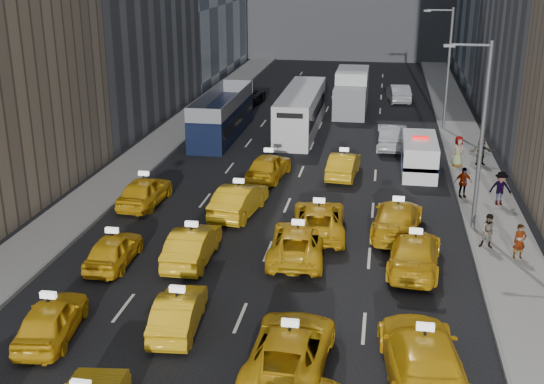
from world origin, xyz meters
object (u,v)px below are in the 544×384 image
(nypd_van, at_px, (419,156))
(pedestrian_0, at_px, (520,242))
(double_decker, at_px, (222,115))
(box_truck, at_px, (351,92))
(city_bus, at_px, (301,111))

(nypd_van, distance_m, pedestrian_0, 12.87)
(double_decker, relative_size, pedestrian_0, 7.00)
(double_decker, bearing_deg, box_truck, 43.81)
(city_bus, distance_m, box_truck, 8.07)
(double_decker, distance_m, city_bus, 5.90)
(city_bus, bearing_deg, nypd_van, -43.66)
(double_decker, relative_size, box_truck, 1.41)
(nypd_van, xyz_separation_m, pedestrian_0, (3.78, -12.30, -0.09))
(nypd_van, distance_m, box_truck, 16.99)
(city_bus, xyz_separation_m, pedestrian_0, (12.13, -21.18, -0.61))
(box_truck, height_order, pedestrian_0, box_truck)
(double_decker, xyz_separation_m, box_truck, (8.79, 9.58, 0.15))
(double_decker, distance_m, box_truck, 13.00)
(city_bus, relative_size, pedestrian_0, 7.82)
(nypd_van, xyz_separation_m, box_truck, (-5.01, 16.22, 0.68))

